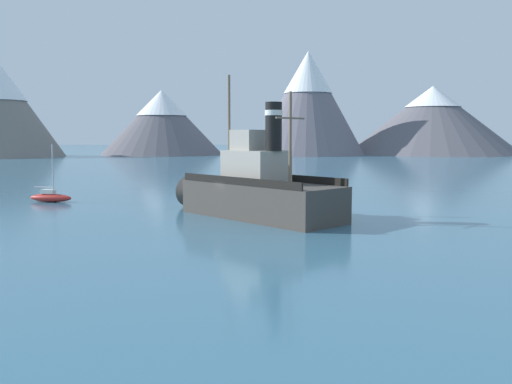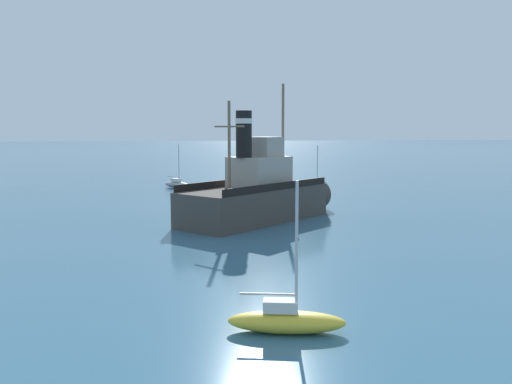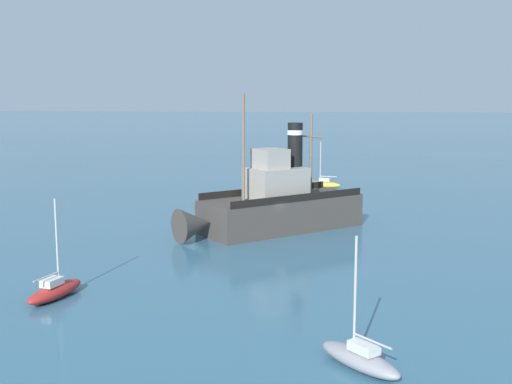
{
  "view_description": "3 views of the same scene",
  "coord_description": "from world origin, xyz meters",
  "px_view_note": "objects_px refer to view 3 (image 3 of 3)",
  "views": [
    {
      "loc": [
        -0.96,
        -37.41,
        5.61
      ],
      "look_at": [
        1.64,
        -0.43,
        1.74
      ],
      "focal_mm": 38.0,
      "sensor_mm": 36.0,
      "label": 1
    },
    {
      "loc": [
        39.45,
        -8.2,
        6.45
      ],
      "look_at": [
        2.91,
        -0.89,
        2.21
      ],
      "focal_mm": 38.0,
      "sensor_mm": 36.0,
      "label": 2
    },
    {
      "loc": [
        -44.28,
        -3.38,
        9.94
      ],
      "look_at": [
        -0.89,
        0.83,
        3.2
      ],
      "focal_mm": 45.0,
      "sensor_mm": 36.0,
      "label": 3
    }
  ],
  "objects_px": {
    "sailboat_red": "(55,290)",
    "sailboat_yellow": "(323,184)",
    "sailboat_grey": "(360,358)",
    "old_tugboat": "(275,206)"
  },
  "relations": [
    {
      "from": "old_tugboat",
      "to": "sailboat_red",
      "type": "xyz_separation_m",
      "value": [
        -16.73,
        9.62,
        -1.4
      ]
    },
    {
      "from": "sailboat_yellow",
      "to": "sailboat_grey",
      "type": "distance_m",
      "value": 45.16
    },
    {
      "from": "old_tugboat",
      "to": "sailboat_grey",
      "type": "height_order",
      "value": "old_tugboat"
    },
    {
      "from": "sailboat_red",
      "to": "sailboat_grey",
      "type": "height_order",
      "value": "same"
    },
    {
      "from": "sailboat_grey",
      "to": "sailboat_yellow",
      "type": "bearing_deg",
      "value": 1.32
    },
    {
      "from": "old_tugboat",
      "to": "sailboat_grey",
      "type": "distance_m",
      "value": 24.0
    },
    {
      "from": "old_tugboat",
      "to": "sailboat_yellow",
      "type": "distance_m",
      "value": 22.01
    },
    {
      "from": "sailboat_red",
      "to": "sailboat_yellow",
      "type": "xyz_separation_m",
      "value": [
        38.39,
        -13.29,
        0.0
      ]
    },
    {
      "from": "old_tugboat",
      "to": "sailboat_red",
      "type": "relative_size",
      "value": 2.71
    },
    {
      "from": "sailboat_red",
      "to": "sailboat_yellow",
      "type": "height_order",
      "value": "same"
    }
  ]
}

